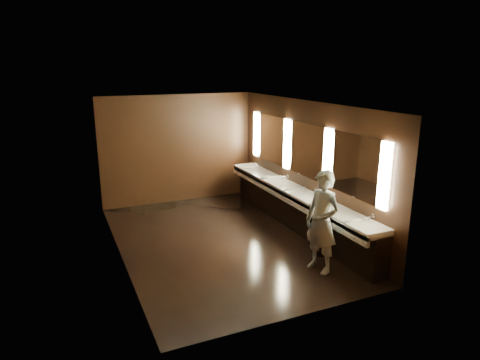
% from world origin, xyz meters
% --- Properties ---
extents(floor, '(6.00, 6.00, 0.00)m').
position_xyz_m(floor, '(0.00, 0.00, 0.00)').
color(floor, black).
rests_on(floor, ground).
extents(ceiling, '(4.00, 6.00, 0.02)m').
position_xyz_m(ceiling, '(0.00, 0.00, 2.80)').
color(ceiling, '#2D2D2B').
rests_on(ceiling, wall_back).
extents(wall_back, '(4.00, 0.02, 2.80)m').
position_xyz_m(wall_back, '(0.00, 3.00, 1.40)').
color(wall_back, black).
rests_on(wall_back, floor).
extents(wall_front, '(4.00, 0.02, 2.80)m').
position_xyz_m(wall_front, '(0.00, -3.00, 1.40)').
color(wall_front, black).
rests_on(wall_front, floor).
extents(wall_left, '(0.02, 6.00, 2.80)m').
position_xyz_m(wall_left, '(-2.00, 0.00, 1.40)').
color(wall_left, black).
rests_on(wall_left, floor).
extents(wall_right, '(0.02, 6.00, 2.80)m').
position_xyz_m(wall_right, '(2.00, 0.00, 1.40)').
color(wall_right, black).
rests_on(wall_right, floor).
extents(sink_counter, '(0.55, 5.40, 1.01)m').
position_xyz_m(sink_counter, '(1.79, 0.00, 0.50)').
color(sink_counter, black).
rests_on(sink_counter, floor).
extents(mirror_band, '(0.06, 5.03, 1.15)m').
position_xyz_m(mirror_band, '(1.98, -0.00, 1.75)').
color(mirror_band, '#FFF6C6').
rests_on(mirror_band, wall_right).
extents(person, '(0.60, 0.75, 1.81)m').
position_xyz_m(person, '(1.14, -1.90, 0.91)').
color(person, '#9BC2E7').
rests_on(person, floor).
extents(trash_bin, '(0.48, 0.48, 0.59)m').
position_xyz_m(trash_bin, '(1.58, -1.35, 0.30)').
color(trash_bin, black).
rests_on(trash_bin, floor).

